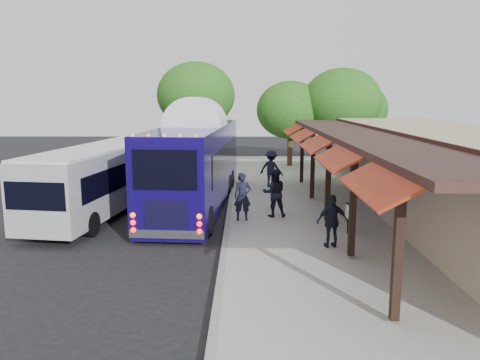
% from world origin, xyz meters
% --- Properties ---
extents(ground, '(90.00, 90.00, 0.00)m').
position_xyz_m(ground, '(0.00, 0.00, 0.00)').
color(ground, black).
rests_on(ground, ground).
extents(sidewalk, '(10.00, 40.00, 0.15)m').
position_xyz_m(sidewalk, '(5.00, 4.00, 0.07)').
color(sidewalk, '#9E9B93').
rests_on(sidewalk, ground).
extents(curb, '(0.20, 40.00, 0.16)m').
position_xyz_m(curb, '(0.05, 4.00, 0.07)').
color(curb, gray).
rests_on(curb, ground).
extents(station_shelter, '(8.15, 20.00, 3.60)m').
position_xyz_m(station_shelter, '(8.38, 4.00, 1.85)').
color(station_shelter, tan).
rests_on(station_shelter, ground).
extents(coach_bus, '(3.31, 12.05, 3.81)m').
position_xyz_m(coach_bus, '(-1.45, 7.34, 2.05)').
color(coach_bus, '#11064F').
rests_on(coach_bus, ground).
extents(city_bus, '(3.70, 10.68, 2.81)m').
position_xyz_m(city_bus, '(-5.16, 6.32, 1.55)').
color(city_bus, '#919399').
rests_on(city_bus, ground).
extents(ped_a, '(0.70, 0.49, 1.82)m').
position_xyz_m(ped_a, '(0.60, 4.28, 1.06)').
color(ped_a, black).
rests_on(ped_a, sidewalk).
extents(ped_b, '(0.98, 0.79, 1.90)m').
position_xyz_m(ped_b, '(1.84, 4.84, 1.10)').
color(ped_b, black).
rests_on(ped_b, sidewalk).
extents(ped_c, '(1.04, 0.57, 1.68)m').
position_xyz_m(ped_c, '(3.40, 0.99, 0.99)').
color(ped_c, black).
rests_on(ped_c, sidewalk).
extents(ped_d, '(1.44, 1.18, 1.94)m').
position_xyz_m(ped_d, '(2.07, 10.98, 1.12)').
color(ped_d, black).
rests_on(ped_d, sidewalk).
extents(sign_board, '(0.10, 0.48, 1.05)m').
position_xyz_m(sign_board, '(4.24, 2.48, 0.86)').
color(sign_board, black).
rests_on(sign_board, sidewalk).
extents(tree_left, '(4.61, 4.61, 5.90)m').
position_xyz_m(tree_left, '(3.79, 18.90, 3.93)').
color(tree_left, '#382314').
rests_on(tree_left, ground).
extents(tree_mid, '(5.24, 5.24, 6.71)m').
position_xyz_m(tree_mid, '(7.13, 18.35, 4.48)').
color(tree_mid, '#382314').
rests_on(tree_mid, ground).
extents(tree_right, '(4.64, 4.64, 5.94)m').
position_xyz_m(tree_right, '(8.10, 19.28, 3.96)').
color(tree_right, '#382314').
rests_on(tree_right, ground).
extents(tree_far, '(5.77, 5.77, 7.39)m').
position_xyz_m(tree_far, '(-2.92, 22.06, 4.93)').
color(tree_far, '#382314').
rests_on(tree_far, ground).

